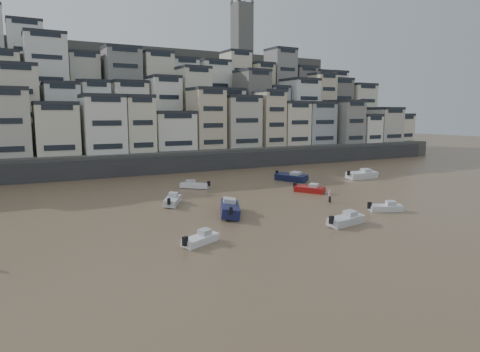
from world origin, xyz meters
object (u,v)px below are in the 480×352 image
boat_f (172,199)px  boat_a (346,218)px  boat_b (386,207)px  boat_h (195,184)px  boat_c (230,207)px  boat_e (309,188)px  boat_i (291,176)px  boat_j (201,238)px  boat_g (362,174)px  person_pink (330,196)px

boat_f → boat_a: size_ratio=1.04×
boat_b → boat_a: size_ratio=0.83×
boat_h → boat_a: (5.34, -28.81, 0.03)m
boat_c → boat_f: bearing=49.3°
boat_e → boat_f: size_ratio=0.94×
boat_b → boat_i: boat_i is taller
boat_a → boat_c: size_ratio=0.74×
boat_f → boat_i: 26.71m
boat_h → boat_i: (17.86, -1.28, 0.22)m
boat_f → boat_a: bearing=-116.6°
boat_f → boat_j: bearing=-162.5°
boat_g → boat_a: bearing=-137.3°
boat_e → boat_j: bearing=-86.6°
boat_b → boat_j: boat_b is taller
boat_f → boat_c: 9.57m
boat_f → boat_a: boat_f is taller
boat_e → boat_f: 21.19m
boat_h → boat_e: size_ratio=0.99×
boat_g → boat_f: bearing=-172.8°
boat_h → boat_c: bearing=122.8°
boat_i → boat_j: boat_i is taller
boat_e → boat_i: 11.23m
boat_b → boat_e: bearing=116.8°
boat_c → boat_j: boat_c is taller
boat_e → boat_c: bearing=-97.0°
boat_h → person_pink: person_pink is taller
boat_b → boat_c: 19.05m
boat_j → boat_a: bearing=-29.6°
boat_b → boat_a: boat_a is taller
boat_h → boat_e: bearing=-177.3°
boat_f → boat_g: 38.60m
boat_h → boat_e: boat_e is taller
boat_e → boat_a: 19.04m
boat_a → boat_j: size_ratio=1.21×
boat_b → boat_i: bearing=107.0°
boat_a → boat_g: 34.84m
boat_h → boat_e: (13.76, -11.74, 0.01)m
boat_g → boat_b: bearing=-128.6°
boat_a → boat_g: size_ratio=0.75×
boat_g → person_pink: 23.55m
boat_b → boat_a: (-8.72, -2.52, 0.12)m
boat_b → boat_f: (-21.43, 16.23, 0.15)m
boat_h → boat_a: bearing=143.7°
boat_e → boat_f: bearing=-123.8°
boat_e → boat_b: bearing=-28.0°
boat_h → boat_g: (30.92, -5.15, 0.26)m
boat_a → boat_c: boat_c is taller
boat_b → boat_c: boat_c is taller
boat_i → boat_j: (-28.87, -26.32, -0.32)m
boat_f → boat_c: boat_c is taller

